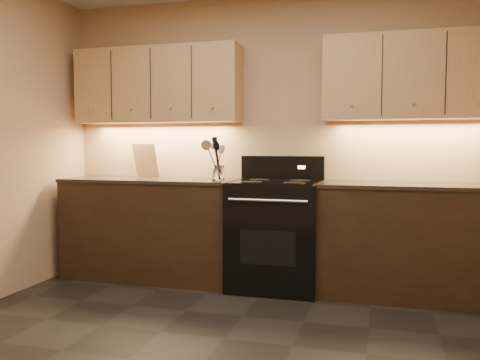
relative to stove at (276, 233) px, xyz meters
name	(u,v)px	position (x,y,z in m)	size (l,w,h in m)	color
wall_back	(275,138)	(-0.08, 0.32, 0.82)	(4.00, 0.04, 2.60)	tan
counter_left	(152,228)	(-1.18, 0.02, -0.01)	(1.62, 0.62, 0.93)	black
counter_right	(410,241)	(1.10, 0.02, -0.01)	(1.46, 0.62, 0.93)	black
stove	(276,233)	(0.00, 0.00, 0.00)	(0.76, 0.68, 1.14)	black
upper_cab_left	(158,85)	(-1.18, 0.17, 1.32)	(1.60, 0.30, 0.70)	tan
upper_cab_right	(412,77)	(1.10, 0.17, 1.32)	(1.44, 0.30, 0.70)	tan
outlet_plate	(146,157)	(-1.38, 0.31, 0.64)	(0.09, 0.01, 0.12)	#B2B5BA
utensil_crock	(218,174)	(-0.50, -0.07, 0.51)	(0.13, 0.13, 0.13)	white
cutting_board	(146,160)	(-1.36, 0.27, 0.61)	(0.26, 0.02, 0.33)	tan
wooden_spoon	(214,162)	(-0.54, -0.07, 0.62)	(0.06, 0.06, 0.30)	tan
black_spoon	(220,160)	(-0.49, -0.05, 0.63)	(0.06, 0.06, 0.33)	black
black_turner	(219,157)	(-0.49, -0.08, 0.66)	(0.08, 0.08, 0.38)	black
steel_spatula	(222,160)	(-0.47, -0.06, 0.63)	(0.08, 0.08, 0.33)	silver
steel_skimmer	(221,159)	(-0.46, -0.10, 0.64)	(0.09, 0.09, 0.34)	silver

